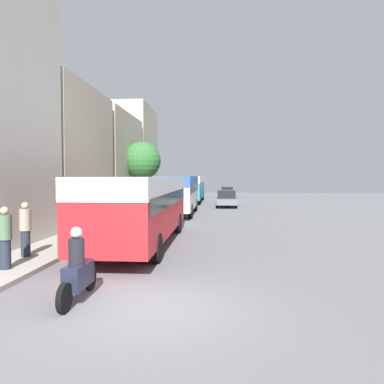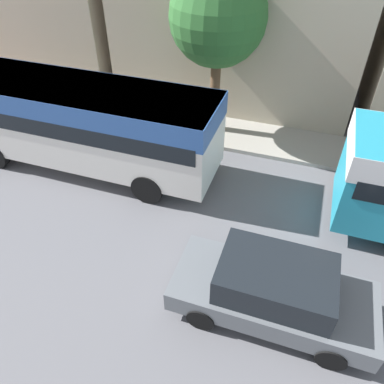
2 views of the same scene
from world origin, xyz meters
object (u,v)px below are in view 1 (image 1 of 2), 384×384
car_far_curb (227,192)px  motorcycle_behind_lead (78,272)px  pedestrian_walking_away (5,237)px  car_crossing (226,198)px  bus_lead (141,200)px  bus_following (179,190)px  pedestrian_near_curb (25,228)px  bus_third_in_line (191,185)px

car_far_curb → motorcycle_behind_lead: bearing=-95.6°
motorcycle_behind_lead → pedestrian_walking_away: size_ratio=1.21×
car_crossing → car_far_curb: 17.89m
bus_lead → car_crossing: bearing=78.6°
car_far_curb → bus_following: bearing=-99.6°
bus_lead → bus_following: bearing=89.0°
pedestrian_near_curb → car_far_curb: bearing=79.3°
car_far_curb → car_crossing: bearing=-91.5°
motorcycle_behind_lead → car_crossing: bearing=81.7°
bus_third_in_line → pedestrian_near_curb: bearing=-96.7°
pedestrian_near_curb → pedestrian_walking_away: 1.77m
bus_lead → bus_following: 12.74m
bus_lead → motorcycle_behind_lead: bus_lead is taller
bus_third_in_line → pedestrian_walking_away: 31.86m
bus_lead → bus_third_in_line: 26.65m
bus_lead → bus_third_in_line: (0.18, 26.64, 0.03)m
bus_lead → car_crossing: 20.22m
motorcycle_behind_lead → car_crossing: size_ratio=0.50×
bus_third_in_line → car_crossing: (3.81, -6.85, -1.09)m
pedestrian_near_curb → car_crossing: bearing=72.4°
bus_following → pedestrian_near_curb: bus_following is taller
bus_lead → pedestrian_near_curb: size_ratio=5.76×
bus_following → car_far_curb: bus_following is taller
bus_lead → pedestrian_near_curb: bearing=-135.2°
motorcycle_behind_lead → bus_third_in_line: bearing=89.7°
motorcycle_behind_lead → pedestrian_near_curb: (-3.34, 3.93, 0.42)m
motorcycle_behind_lead → pedestrian_near_curb: pedestrian_near_curb is taller
car_crossing → pedestrian_near_curb: (-7.30, -23.10, 0.29)m
car_crossing → car_far_curb: size_ratio=1.01×
pedestrian_walking_away → bus_following: bearing=79.7°
bus_lead → car_far_curb: (4.44, 37.68, -1.12)m
motorcycle_behind_lead → car_far_curb: size_ratio=0.51×
bus_third_in_line → motorcycle_behind_lead: bearing=-90.3°
car_crossing → car_far_curb: (0.46, 17.88, -0.06)m
bus_third_in_line → car_far_curb: (4.26, 11.04, -1.15)m
bus_lead → bus_third_in_line: size_ratio=0.93×
pedestrian_near_curb → motorcycle_behind_lead: bearing=-49.6°
motorcycle_behind_lead → bus_lead: bearing=90.2°
bus_lead → car_crossing: (3.98, 19.80, -1.06)m
car_crossing → bus_lead: bearing=78.6°
bus_following → bus_lead: bearing=-91.0°
bus_following → car_far_curb: size_ratio=2.10×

